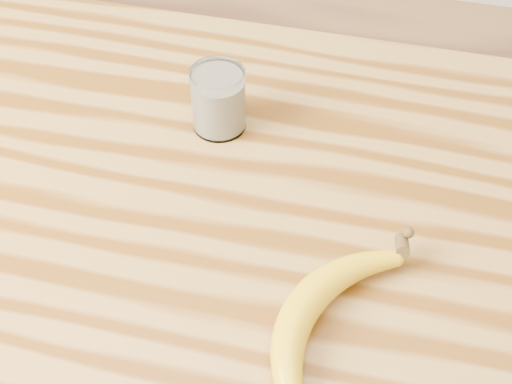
# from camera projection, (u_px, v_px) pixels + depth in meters

# --- Properties ---
(table) EXTENTS (1.20, 0.80, 0.90)m
(table) POSITION_uv_depth(u_px,v_px,m) (242.00, 295.00, 0.91)
(table) COLOR olive
(table) RESTS_ON ground
(smoothie_glass) EXTENTS (0.07, 0.07, 0.09)m
(smoothie_glass) POSITION_uv_depth(u_px,v_px,m) (218.00, 101.00, 0.90)
(smoothie_glass) COLOR white
(smoothie_glass) RESTS_ON table
(banana) EXTENTS (0.21, 0.33, 0.04)m
(banana) POSITION_uv_depth(u_px,v_px,m) (303.00, 305.00, 0.72)
(banana) COLOR gold
(banana) RESTS_ON table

